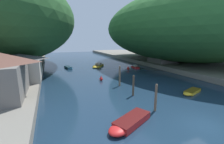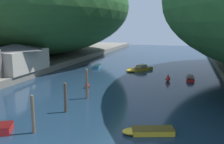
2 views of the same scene
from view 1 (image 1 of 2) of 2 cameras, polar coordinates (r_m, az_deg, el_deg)
water_surface at (r=41.18m, az=-4.28°, el=1.09°), size 130.00×130.00×0.00m
right_bank at (r=54.78m, az=22.00°, el=3.55°), size 22.00×120.00×1.09m
hillside_right at (r=54.60m, az=24.47°, el=15.13°), size 43.39×60.74×21.28m
boathouse_shed at (r=31.03m, az=-31.75°, el=2.01°), size 7.32×10.55×4.43m
right_bank_cottage at (r=48.80m, az=18.76°, el=6.82°), size 7.13×7.10×5.42m
boat_red_skiff at (r=44.89m, az=-5.44°, el=2.42°), size 4.99×5.81×1.08m
boat_yellow_tender at (r=44.29m, az=-16.59°, el=1.77°), size 1.96×4.83×0.60m
boat_small_dinghy at (r=14.68m, az=6.24°, el=-18.70°), size 5.39×3.75×0.65m
boat_near_quay at (r=43.70m, az=8.62°, el=1.98°), size 1.22×3.40×0.88m
boat_moored_right at (r=25.50m, az=27.92°, el=-6.71°), size 4.28×2.46×0.46m
mooring_post_nearest at (r=17.49m, az=16.34°, el=-9.28°), size 0.27×0.27×3.17m
mooring_post_second at (r=21.55m, az=8.14°, el=-5.05°), size 0.29×0.29×3.02m
mooring_post_middle at (r=25.75m, az=2.95°, el=-1.49°), size 0.31×0.31×3.56m
channel_buoy_near at (r=29.41m, az=-4.16°, el=-2.59°), size 0.67×0.67×1.01m
channel_buoy_far at (r=40.25m, az=6.16°, el=1.42°), size 0.74×0.74×1.10m
person_on_quay at (r=25.61m, az=-29.86°, el=-2.53°), size 0.27×0.40×1.69m
person_by_boathouse at (r=29.50m, az=-26.98°, el=-0.50°), size 0.24×0.39×1.69m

